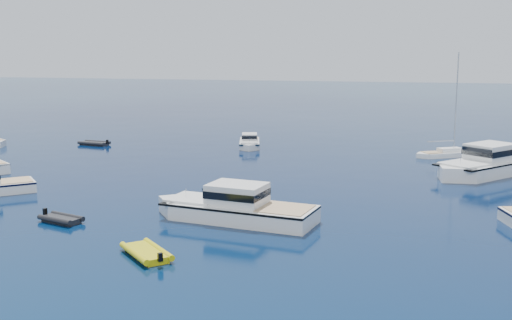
{
  "coord_description": "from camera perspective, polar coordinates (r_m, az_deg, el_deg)",
  "views": [
    {
      "loc": [
        16.47,
        -24.91,
        11.41
      ],
      "look_at": [
        3.55,
        26.25,
        2.2
      ],
      "focal_mm": 45.1,
      "sensor_mm": 36.0,
      "label": 1
    }
  ],
  "objects": [
    {
      "name": "sailboat_centre",
      "position": [
        71.47,
        16.58,
        0.3
      ],
      "size": [
        7.69,
        5.73,
        11.41
      ],
      "primitive_type": null,
      "rotation": [
        0.0,
        0.0,
        5.25
      ],
      "color": "white",
      "rests_on": "ground"
    },
    {
      "name": "tender_yellow",
      "position": [
        36.59,
        -9.69,
        -8.41
      ],
      "size": [
        4.34,
        4.33,
        0.95
      ],
      "primitive_type": null,
      "rotation": [
        0.0,
        0.0,
        0.79
      ],
      "color": "#C0B70B",
      "rests_on": "ground"
    },
    {
      "name": "motor_cruiser_distant",
      "position": [
        62.56,
        19.83,
        -1.2
      ],
      "size": [
        11.96,
        13.25,
        3.6
      ],
      "primitive_type": null,
      "rotation": [
        0.0,
        0.0,
        2.45
      ],
      "color": "silver",
      "rests_on": "ground"
    },
    {
      "name": "motor_cruiser_centre",
      "position": [
        43.42,
        -1.96,
        -5.34
      ],
      "size": [
        12.66,
        5.61,
        3.21
      ],
      "primitive_type": null,
      "rotation": [
        0.0,
        0.0,
        1.41
      ],
      "color": "silver",
      "rests_on": "ground"
    },
    {
      "name": "tender_grey_far",
      "position": [
        79.04,
        -14.16,
        1.3
      ],
      "size": [
        4.07,
        2.63,
        0.95
      ],
      "primitive_type": null,
      "rotation": [
        0.0,
        0.0,
        1.42
      ],
      "color": "black",
      "rests_on": "ground"
    },
    {
      "name": "ground",
      "position": [
        31.96,
        -18.36,
        -11.53
      ],
      "size": [
        400.0,
        400.0,
        0.0
      ],
      "primitive_type": "plane",
      "color": "#072949",
      "rests_on": "ground"
    },
    {
      "name": "tender_grey_near",
      "position": [
        44.76,
        -16.88,
        -5.3
      ],
      "size": [
        3.51,
        2.63,
        0.95
      ],
      "primitive_type": null,
      "rotation": [
        0.0,
        0.0,
        4.4
      ],
      "color": "black",
      "rests_on": "ground"
    },
    {
      "name": "motor_cruiser_horizon",
      "position": [
        75.26,
        -0.58,
        1.18
      ],
      "size": [
        4.11,
        7.92,
        1.99
      ],
      "primitive_type": null,
      "rotation": [
        0.0,
        0.0,
        3.39
      ],
      "color": "silver",
      "rests_on": "ground"
    }
  ]
}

